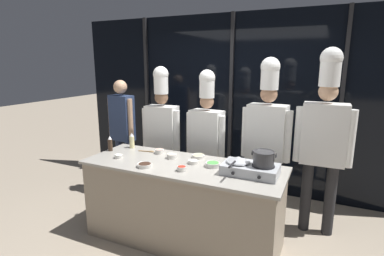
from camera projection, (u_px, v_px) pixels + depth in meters
The scene contains 22 objects.
ground_plane at pixel (183, 239), 3.43m from camera, with size 24.00×24.00×0.00m, color gray.
window_wall_back at pixel (232, 104), 4.66m from camera, with size 5.39×0.09×2.70m.
demo_counter at pixel (183, 203), 3.33m from camera, with size 2.19×0.80×0.91m.
portable_stove at pixel (250, 169), 2.93m from camera, with size 0.54×0.34×0.11m.
frying_pan at pixel (238, 159), 2.96m from camera, with size 0.24×0.42×0.05m.
stock_pot at pixel (264, 158), 2.85m from camera, with size 0.23×0.21×0.14m.
squeeze_bottle_oil at pixel (132, 141), 3.83m from camera, with size 0.06×0.06×0.20m.
squeeze_bottle_soy at pixel (110, 144), 3.70m from camera, with size 0.06×0.06×0.19m.
prep_bowl_chicken at pixel (172, 156), 3.42m from camera, with size 0.12×0.12×0.05m.
prep_bowl_shrimp at pixel (160, 151), 3.60m from camera, with size 0.11×0.11×0.05m.
prep_bowl_garlic at pixel (119, 156), 3.43m from camera, with size 0.10×0.10×0.04m.
prep_bowl_onion at pixel (193, 162), 3.24m from camera, with size 0.11×0.11×0.04m.
prep_bowl_ginger at pixel (198, 156), 3.44m from camera, with size 0.15×0.15×0.04m.
prep_bowl_scallions at pixel (213, 164), 3.15m from camera, with size 0.16×0.16×0.05m.
prep_bowl_chili_flakes at pixel (182, 168), 3.03m from camera, with size 0.10×0.10×0.05m.
prep_bowl_soy_glaze at pixel (145, 165), 3.14m from camera, with size 0.16×0.16×0.04m.
serving_spoon_slotted at pixel (149, 151), 3.67m from camera, with size 0.20×0.07×0.02m.
person_guest at pixel (122, 125), 4.47m from camera, with size 0.47×0.23×1.73m.
chef_head at pixel (162, 127), 4.17m from camera, with size 0.58×0.24×1.93m.
chef_sous at pixel (206, 133), 3.91m from camera, with size 0.56×0.27×1.89m.
chef_line at pixel (267, 131), 3.60m from camera, with size 0.60×0.27×2.04m.
chef_pastry at pixel (324, 132), 3.34m from camera, with size 0.62×0.25×2.14m.
Camera 1 is at (1.38, -2.74, 1.99)m, focal length 28.00 mm.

